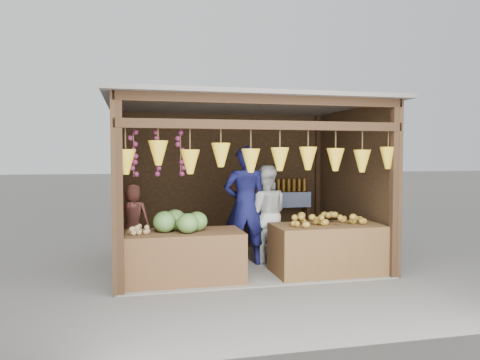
# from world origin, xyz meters

# --- Properties ---
(ground) EXTENTS (80.00, 80.00, 0.00)m
(ground) POSITION_xyz_m (0.00, 0.00, 0.00)
(ground) COLOR #514F49
(ground) RESTS_ON ground
(stall_structure) EXTENTS (4.30, 3.30, 2.66)m
(stall_structure) POSITION_xyz_m (-0.03, -0.04, 1.67)
(stall_structure) COLOR slate
(stall_structure) RESTS_ON ground
(back_shelf) EXTENTS (1.25, 0.32, 1.32)m
(back_shelf) POSITION_xyz_m (1.05, 1.28, 0.87)
(back_shelf) COLOR #382314
(back_shelf) RESTS_ON ground
(counter_left) EXTENTS (1.68, 0.85, 0.72)m
(counter_left) POSITION_xyz_m (-1.08, -0.96, 0.36)
(counter_left) COLOR #50311A
(counter_left) RESTS_ON ground
(counter_right) EXTENTS (1.66, 0.85, 0.75)m
(counter_right) POSITION_xyz_m (1.10, -1.00, 0.38)
(counter_right) COLOR #4E331A
(counter_right) RESTS_ON ground
(stool) EXTENTS (0.34, 0.34, 0.32)m
(stool) POSITION_xyz_m (-1.76, -0.02, 0.16)
(stool) COLOR black
(stool) RESTS_ON ground
(man_standing) EXTENTS (0.75, 0.54, 1.95)m
(man_standing) POSITION_xyz_m (0.02, -0.17, 0.97)
(man_standing) COLOR #121446
(man_standing) RESTS_ON ground
(woman_standing) EXTENTS (0.89, 0.75, 1.63)m
(woman_standing) POSITION_xyz_m (0.38, -0.08, 0.82)
(woman_standing) COLOR silver
(woman_standing) RESTS_ON ground
(vendor_seated) EXTENTS (0.58, 0.48, 1.02)m
(vendor_seated) POSITION_xyz_m (-1.76, -0.02, 0.83)
(vendor_seated) COLOR #572B22
(vendor_seated) RESTS_ON stool
(melon_pile) EXTENTS (1.00, 0.50, 0.32)m
(melon_pile) POSITION_xyz_m (-1.10, -0.96, 0.88)
(melon_pile) COLOR #195215
(melon_pile) RESTS_ON counter_left
(tanfruit_pile) EXTENTS (0.34, 0.40, 0.13)m
(tanfruit_pile) POSITION_xyz_m (-1.69, -1.02, 0.78)
(tanfruit_pile) COLOR olive
(tanfruit_pile) RESTS_ON counter_left
(mango_pile) EXTENTS (1.40, 0.64, 0.22)m
(mango_pile) POSITION_xyz_m (1.10, -1.00, 0.86)
(mango_pile) COLOR #BA5118
(mango_pile) RESTS_ON counter_right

